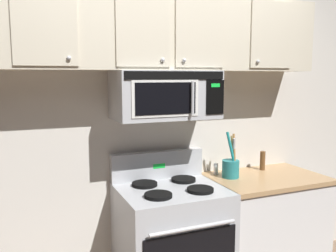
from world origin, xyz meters
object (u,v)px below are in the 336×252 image
object	(u,v)px
utensil_crock_teal	(231,166)
stove_range	(171,244)
salt_shaker	(216,169)
pepper_mill	(263,161)
over_range_microwave	(165,95)

from	to	relation	value
utensil_crock_teal	stove_range	bearing A→B (deg)	-171.57
salt_shaker	pepper_mill	distance (m)	0.45
over_range_microwave	salt_shaker	distance (m)	0.81
utensil_crock_teal	salt_shaker	distance (m)	0.15
over_range_microwave	salt_shaker	xyz separation A→B (m)	(0.49, 0.10, -0.63)
salt_shaker	stove_range	bearing A→B (deg)	-156.49
utensil_crock_teal	salt_shaker	size ratio (longest dim) A/B	4.03
over_range_microwave	utensil_crock_teal	xyz separation A→B (m)	(0.56, -0.03, -0.59)
salt_shaker	utensil_crock_teal	bearing A→B (deg)	-65.31
stove_range	pepper_mill	world-z (taller)	stove_range
over_range_microwave	utensil_crock_teal	world-z (taller)	over_range_microwave
stove_range	pepper_mill	xyz separation A→B (m)	(0.94, 0.18, 0.51)
stove_range	utensil_crock_teal	xyz separation A→B (m)	(0.56, 0.08, 0.52)
over_range_microwave	pepper_mill	world-z (taller)	over_range_microwave
pepper_mill	stove_range	bearing A→B (deg)	-169.07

